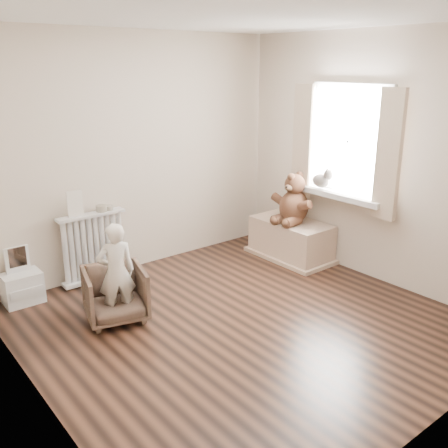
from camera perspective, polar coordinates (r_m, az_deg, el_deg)
floor at (r=4.64m, az=2.06°, el=-11.16°), size 3.60×3.60×0.01m
ceiling at (r=4.07m, az=2.50°, el=22.79°), size 3.60×3.60×0.01m
back_wall at (r=5.62m, az=-9.92°, el=7.86°), size 3.60×0.02×2.60m
left_wall at (r=3.32m, az=-21.97°, el=-0.04°), size 0.02×3.60×2.60m
right_wall at (r=5.49m, az=16.74°, el=7.15°), size 0.02×3.60×2.60m
window at (r=5.61m, az=14.12°, el=9.13°), size 0.03×0.90×1.10m
window_sill at (r=5.65m, az=13.12°, el=3.25°), size 0.22×1.10×0.06m
curtain_left at (r=5.21m, az=18.30°, el=7.46°), size 0.06×0.26×1.30m
curtain_right at (r=5.90m, az=8.99°, el=9.25°), size 0.06×0.26×1.30m
radiator at (r=5.48m, az=-14.67°, el=-2.60°), size 0.73×0.14×0.76m
paper_doll at (r=5.27m, az=-16.66°, el=2.26°), size 0.16×0.01×0.27m
tin_a at (r=5.40m, az=-13.83°, el=1.74°), size 0.11×0.11×0.07m
tin_b at (r=5.44m, az=-13.02°, el=1.81°), size 0.09×0.09×0.05m
toy_vanity at (r=5.26m, az=-22.19°, el=-5.60°), size 0.36×0.26×0.57m
armchair at (r=4.69m, az=-12.31°, el=-7.85°), size 0.65×0.66×0.49m
child at (r=4.55m, az=-12.21°, el=-5.43°), size 0.38×0.30×0.92m
toy_bench at (r=6.09m, az=7.65°, el=-1.99°), size 0.51×0.97×0.46m
teddy_bear at (r=5.91m, az=8.00°, el=2.18°), size 0.52×0.42×0.59m
plush_cat at (r=5.78m, az=11.10°, el=5.02°), size 0.27×0.33×0.24m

